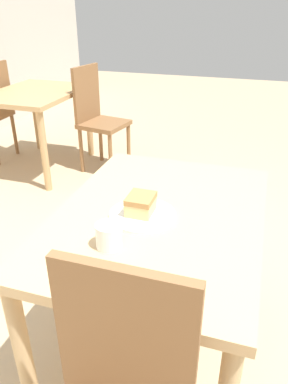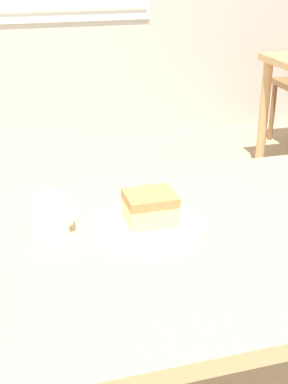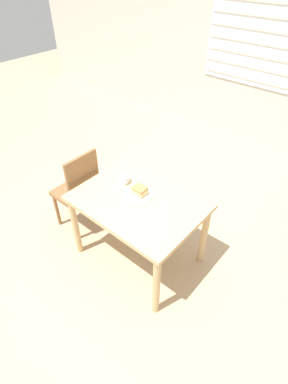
{
  "view_description": "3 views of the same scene",
  "coord_description": "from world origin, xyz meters",
  "px_view_note": "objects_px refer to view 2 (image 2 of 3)",
  "views": [
    {
      "loc": [
        -1.21,
        -0.18,
        1.48
      ],
      "look_at": [
        0.02,
        0.21,
        0.82
      ],
      "focal_mm": 35.0,
      "sensor_mm": 36.0,
      "label": 1
    },
    {
      "loc": [
        -0.34,
        -0.86,
        1.34
      ],
      "look_at": [
        -0.02,
        0.25,
        0.81
      ],
      "focal_mm": 50.0,
      "sensor_mm": 36.0,
      "label": 2
    },
    {
      "loc": [
        1.32,
        -1.28,
        2.43
      ],
      "look_at": [
        -0.01,
        0.26,
        0.74
      ],
      "focal_mm": 28.0,
      "sensor_mm": 36.0,
      "label": 3
    }
  ],
  "objects_px": {
    "dining_table_near": "(172,273)",
    "plate": "(148,226)",
    "coffee_mug": "(51,214)",
    "cake_slice": "(150,207)"
  },
  "relations": [
    {
      "from": "dining_table_near",
      "to": "plate",
      "type": "bearing_deg",
      "value": 129.58
    },
    {
      "from": "dining_table_near",
      "to": "coffee_mug",
      "type": "bearing_deg",
      "value": 159.07
    },
    {
      "from": "cake_slice",
      "to": "coffee_mug",
      "type": "bearing_deg",
      "value": 170.65
    },
    {
      "from": "plate",
      "to": "coffee_mug",
      "type": "bearing_deg",
      "value": 167.9
    },
    {
      "from": "plate",
      "to": "coffee_mug",
      "type": "distance_m",
      "value": 0.23
    },
    {
      "from": "dining_table_near",
      "to": "plate",
      "type": "xyz_separation_m",
      "value": [
        -0.04,
        0.05,
        0.11
      ]
    },
    {
      "from": "cake_slice",
      "to": "coffee_mug",
      "type": "relative_size",
      "value": 1.22
    },
    {
      "from": "dining_table_near",
      "to": "cake_slice",
      "type": "distance_m",
      "value": 0.17
    },
    {
      "from": "plate",
      "to": "dining_table_near",
      "type": "bearing_deg",
      "value": -50.42
    },
    {
      "from": "dining_table_near",
      "to": "plate",
      "type": "height_order",
      "value": "plate"
    }
  ]
}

